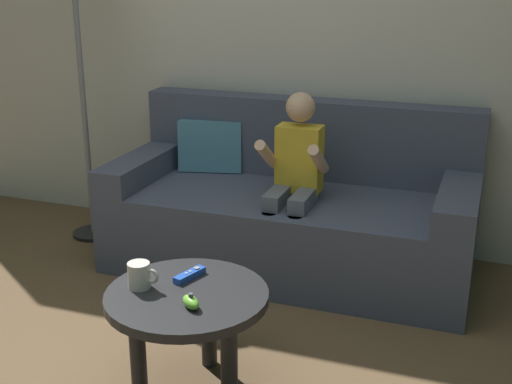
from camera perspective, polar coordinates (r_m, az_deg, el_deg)
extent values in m
cube|color=beige|center=(3.71, 1.47, 14.93)|extent=(5.09, 0.05, 2.50)
cube|color=#474C60|center=(3.46, 2.81, -3.27)|extent=(1.81, 0.80, 0.40)
cube|color=#474C60|center=(3.62, 4.41, 4.56)|extent=(1.81, 0.16, 0.42)
cube|color=#474C60|center=(3.67, -9.34, 2.25)|extent=(0.18, 0.80, 0.13)
cube|color=#474C60|center=(3.24, 16.77, -0.58)|extent=(0.18, 0.80, 0.13)
cube|color=teal|center=(3.74, -3.80, 3.92)|extent=(0.37, 0.22, 0.29)
cylinder|color=slate|center=(3.19, 1.09, -5.19)|extent=(0.07, 0.07, 0.40)
cylinder|color=slate|center=(3.16, 3.26, -5.50)|extent=(0.07, 0.07, 0.40)
cube|color=slate|center=(3.22, 1.88, -0.46)|extent=(0.08, 0.27, 0.08)
cube|color=slate|center=(3.19, 4.02, -0.71)|extent=(0.08, 0.27, 0.08)
cube|color=gold|center=(3.28, 3.67, 2.82)|extent=(0.21, 0.13, 0.32)
cylinder|color=#DBAA87|center=(3.19, 0.93, 3.18)|extent=(0.05, 0.24, 0.19)
cylinder|color=#DBAA87|center=(3.12, 5.29, 2.74)|extent=(0.05, 0.24, 0.19)
sphere|color=#DBAA87|center=(3.22, 3.77, 7.15)|extent=(0.14, 0.14, 0.14)
cylinder|color=#232326|center=(2.42, -5.84, -8.77)|extent=(0.58, 0.58, 0.04)
cylinder|color=#232326|center=(2.55, -9.96, -12.55)|extent=(0.06, 0.06, 0.36)
cylinder|color=#232326|center=(2.41, -2.27, -14.23)|extent=(0.06, 0.06, 0.36)
cylinder|color=#232326|center=(2.66, -4.01, -10.92)|extent=(0.06, 0.06, 0.36)
cube|color=blue|center=(2.51, -5.61, -6.97)|extent=(0.08, 0.14, 0.02)
cylinder|color=#99999E|center=(2.53, -5.03, -6.39)|extent=(0.02, 0.02, 0.00)
cylinder|color=silver|center=(2.51, -5.57, -6.67)|extent=(0.01, 0.01, 0.00)
cylinder|color=silver|center=(2.49, -5.90, -6.83)|extent=(0.01, 0.01, 0.00)
ellipsoid|color=#72C638|center=(2.30, -5.50, -9.22)|extent=(0.10, 0.09, 0.04)
cylinder|color=#4C4C51|center=(2.29, -5.52, -8.64)|extent=(0.02, 0.02, 0.01)
cylinder|color=silver|center=(2.45, -9.82, -6.93)|extent=(0.08, 0.08, 0.09)
torus|color=silver|center=(2.42, -8.79, -7.02)|extent=(0.06, 0.01, 0.06)
cylinder|color=black|center=(4.04, -13.47, -3.38)|extent=(0.24, 0.24, 0.02)
cylinder|color=slate|center=(3.83, -14.33, 7.35)|extent=(0.03, 0.03, 1.52)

